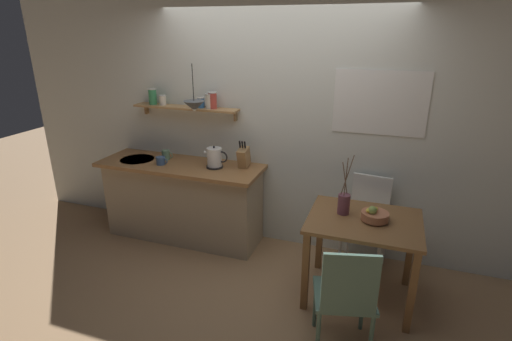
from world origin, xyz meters
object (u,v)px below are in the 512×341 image
Objects in this scene: dining_table at (363,233)px; knife_block at (244,157)px; twig_vase at (344,203)px; pendant_lamp at (194,106)px; electric_kettle at (215,158)px; fruit_bowl at (374,215)px; coffee_mug_spare at (166,155)px; dining_chair_near at (346,295)px; dining_chair_far at (367,218)px; coffee_mug_by_sink at (161,161)px.

knife_block reaches higher than dining_table.
twig_vase is 1.16× the size of pendant_lamp.
twig_vase reaches higher than electric_kettle.
fruit_bowl is at bearing -12.36° from twig_vase.
twig_vase is at bearing -23.64° from knife_block.
twig_vase reaches higher than dining_table.
knife_block is (-1.12, 0.49, 0.15)m from twig_vase.
electric_kettle reaches higher than dining_table.
dining_chair_near is at bearing -29.17° from coffee_mug_spare.
fruit_bowl is 0.85× the size of electric_kettle.
fruit_bowl is at bearing -82.22° from dining_chair_far.
coffee_mug_by_sink is at bearing 172.07° from twig_vase.
twig_vase reaches higher than fruit_bowl.
dining_table is 3.52× the size of electric_kettle.
dining_table is at bearing -15.54° from electric_kettle.
coffee_mug_spare reaches higher than fruit_bowl.
pendant_lamp is (-0.45, -0.19, 0.54)m from knife_block.
electric_kettle is at bearing -5.03° from coffee_mug_spare.
dining_chair_far is at bearing 87.84° from dining_chair_near.
pendant_lamp reaches higher than fruit_bowl.
electric_kettle is at bearing 10.39° from coffee_mug_by_sink.
electric_kettle is at bearing 164.46° from dining_table.
coffee_mug_spare is (-0.92, -0.05, -0.06)m from knife_block.
dining_table is 4.14× the size of fruit_bowl.
dining_table is 7.13× the size of coffee_mug_spare.
coffee_mug_spare is at bearing 174.97° from electric_kettle.
electric_kettle is at bearing 26.95° from pendant_lamp.
coffee_mug_by_sink is at bearing -176.68° from pendant_lamp.
coffee_mug_by_sink is (-2.00, 0.28, 0.08)m from twig_vase.
dining_chair_far is 7.13× the size of coffee_mug_spare.
dining_table is 0.20m from fruit_bowl.
dining_chair_far is 0.63m from twig_vase.
coffee_mug_by_sink is (-0.59, -0.11, -0.06)m from electric_kettle.
fruit_bowl is 0.75× the size of knife_block.
twig_vase is 4.08× the size of coffee_mug_spare.
pendant_lamp is (0.43, 0.02, 0.62)m from coffee_mug_by_sink.
electric_kettle reaches higher than dining_chair_far.
dining_chair_near is at bearing -92.16° from dining_chair_far.
coffee_mug_spare is (-0.63, 0.06, -0.05)m from electric_kettle.
coffee_mug_by_sink is at bearing -166.59° from knife_block.
fruit_bowl is at bearing -14.93° from electric_kettle.
fruit_bowl is 2.29m from coffee_mug_by_sink.
twig_vase is 1.74m from pendant_lamp.
electric_kettle is 0.58m from pendant_lamp.
knife_block reaches higher than electric_kettle.
pendant_lamp is (0.46, -0.14, 0.61)m from coffee_mug_spare.
twig_vase is at bearing -12.28° from coffee_mug_spare.
electric_kettle is 1.99× the size of coffee_mug_by_sink.
coffee_mug_by_sink is (-2.26, 0.34, 0.12)m from fruit_bowl.
twig_vase is 2.08m from coffee_mug_spare.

